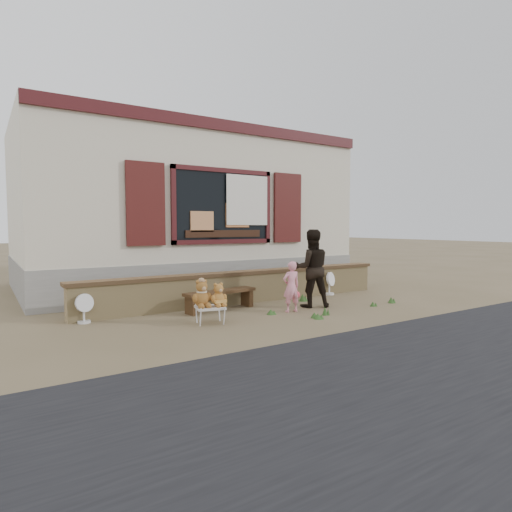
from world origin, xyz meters
TOP-DOWN VIEW (x-y plane):
  - ground at (0.00, 0.00)m, footprint 80.00×80.00m
  - shopfront at (0.00, 4.49)m, footprint 8.04×5.13m
  - brick_wall at (0.00, 1.00)m, footprint 7.10×0.36m
  - bench at (-0.85, 0.53)m, footprint 1.52×0.52m
  - folding_chair at (-1.52, -0.36)m, footprint 0.55×0.51m
  - teddy_bear_left at (-1.65, -0.32)m, footprint 0.40×0.37m
  - teddy_bear_right at (-1.38, -0.40)m, footprint 0.34×0.31m
  - child at (0.19, -0.32)m, footprint 0.37×0.26m
  - adult at (0.83, -0.13)m, footprint 0.93×0.85m
  - fan_left at (-3.26, 0.80)m, footprint 0.32×0.21m
  - fan_right at (2.17, 0.80)m, footprint 0.34×0.22m
  - grass_tufts at (0.86, -0.46)m, footprint 2.91×1.68m

SIDE VIEW (x-z plane):
  - ground at x=0.00m, z-range 0.00..0.00m
  - grass_tufts at x=0.86m, z-range -0.02..0.14m
  - fan_left at x=-3.26m, z-range 0.00..0.49m
  - folding_chair at x=-1.52m, z-range 0.11..0.40m
  - fan_right at x=2.17m, z-range 0.00..0.53m
  - bench at x=-0.85m, z-range 0.09..0.47m
  - brick_wall at x=0.00m, z-range 0.01..0.67m
  - child at x=0.19m, z-range 0.00..0.95m
  - teddy_bear_right at x=-1.38m, z-range 0.28..0.68m
  - teddy_bear_left at x=-1.65m, z-range 0.28..0.74m
  - adult at x=0.83m, z-range 0.00..1.54m
  - shopfront at x=0.00m, z-range 0.00..4.00m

